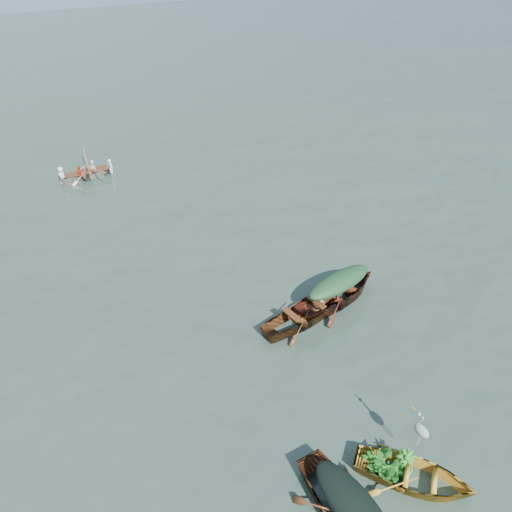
{
  "coord_description": "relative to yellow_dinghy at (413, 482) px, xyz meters",
  "views": [
    {
      "loc": [
        -6.39,
        -8.28,
        10.04
      ],
      "look_at": [
        0.77,
        3.93,
        0.5
      ],
      "focal_mm": 35.0,
      "sensor_mm": 36.0,
      "label": 1
    }
  ],
  "objects": [
    {
      "name": "ground",
      "position": [
        0.36,
        4.66,
        0.0
      ],
      "size": [
        140.0,
        140.0,
        0.0
      ],
      "primitive_type": "plane",
      "color": "#2F4337",
      "rests_on": "ground"
    },
    {
      "name": "yellow_dinghy",
      "position": [
        0.0,
        0.0,
        0.0
      ],
      "size": [
        3.07,
        3.33,
        0.85
      ],
      "primitive_type": "imported",
      "rotation": [
        0.0,
        0.0,
        0.68
      ],
      "color": "#B18922",
      "rests_on": "ground"
    },
    {
      "name": "green_tarp_boat",
      "position": [
        2.4,
        5.68,
        0.0
      ],
      "size": [
        4.79,
        2.17,
        1.09
      ],
      "primitive_type": "imported",
      "rotation": [
        0.0,
        0.0,
        1.74
      ],
      "color": "#4F1C12",
      "rests_on": "ground"
    },
    {
      "name": "open_wooden_boat",
      "position": [
        0.93,
        5.44,
        0.0
      ],
      "size": [
        4.12,
        1.64,
        0.91
      ],
      "primitive_type": "imported",
      "rotation": [
        0.0,
        0.0,
        1.67
      ],
      "color": "#5A3516",
      "rests_on": "ground"
    },
    {
      "name": "rowed_boat",
      "position": [
        -1.99,
        18.85,
        0.0
      ],
      "size": [
        3.51,
        1.14,
        0.79
      ],
      "primitive_type": "imported",
      "rotation": [
        0.0,
        0.0,
        1.6
      ],
      "color": "beige",
      "rests_on": "ground"
    },
    {
      "name": "dark_tarp_cover",
      "position": [
        -1.74,
        -0.02,
        0.71
      ],
      "size": [
        0.84,
        2.19,
        0.4
      ],
      "primitive_type": "ellipsoid",
      "rotation": [
        0.0,
        0.0,
        0.01
      ],
      "color": "black",
      "rests_on": "dark_covered_boat"
    },
    {
      "name": "green_tarp_cover",
      "position": [
        2.4,
        5.68,
        0.81
      ],
      "size": [
        2.63,
        1.19,
        0.52
      ],
      "primitive_type": "ellipsoid",
      "rotation": [
        0.0,
        0.0,
        1.74
      ],
      "color": "#193E1E",
      "rests_on": "green_tarp_boat"
    },
    {
      "name": "thwart_benches",
      "position": [
        0.93,
        5.44,
        0.48
      ],
      "size": [
        2.07,
        0.95,
        0.04
      ],
      "primitive_type": null,
      "rotation": [
        0.0,
        0.0,
        1.67
      ],
      "color": "#452210",
      "rests_on": "open_wooden_boat"
    },
    {
      "name": "heron",
      "position": [
        0.39,
        0.39,
        0.89
      ],
      "size": [
        0.47,
        0.49,
        0.92
      ],
      "primitive_type": null,
      "rotation": [
        0.0,
        0.0,
        0.68
      ],
      "color": "#9A9DA2",
      "rests_on": "yellow_dinghy"
    },
    {
      "name": "dinghy_weeds",
      "position": [
        -0.33,
        0.44,
        0.73
      ],
      "size": [
        1.11,
        1.14,
        0.6
      ],
      "primitive_type": "imported",
      "rotation": [
        0.0,
        0.0,
        0.68
      ],
      "color": "#216D1C",
      "rests_on": "yellow_dinghy"
    },
    {
      "name": "rowers",
      "position": [
        -1.99,
        18.85,
        0.77
      ],
      "size": [
        2.46,
        1.01,
        0.76
      ],
      "primitive_type": "imported",
      "rotation": [
        0.0,
        0.0,
        1.6
      ],
      "color": "silver",
      "rests_on": "rowed_boat"
    },
    {
      "name": "oars",
      "position": [
        -1.99,
        18.85,
        0.42
      ],
      "size": [
        0.67,
        2.62,
        0.06
      ],
      "primitive_type": null,
      "rotation": [
        0.0,
        0.0,
        1.6
      ],
      "color": "olive",
      "rests_on": "rowed_boat"
    }
  ]
}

